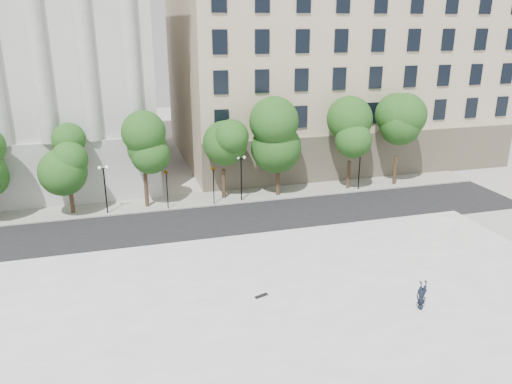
# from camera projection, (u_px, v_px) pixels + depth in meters

# --- Properties ---
(ground) EXTENTS (160.00, 160.00, 0.00)m
(ground) POSITION_uv_depth(u_px,v_px,m) (255.00, 357.00, 25.09)
(ground) COLOR beige
(ground) RESTS_ON ground
(plaza) EXTENTS (44.00, 22.00, 0.45)m
(plaza) POSITION_uv_depth(u_px,v_px,m) (240.00, 321.00, 27.75)
(plaza) COLOR white
(plaza) RESTS_ON ground
(street) EXTENTS (60.00, 8.00, 0.02)m
(street) POSITION_uv_depth(u_px,v_px,m) (196.00, 225.00, 41.49)
(street) COLOR black
(street) RESTS_ON ground
(far_sidewalk) EXTENTS (60.00, 4.00, 0.12)m
(far_sidewalk) POSITION_uv_depth(u_px,v_px,m) (186.00, 201.00, 46.94)
(far_sidewalk) COLOR #A9A69C
(far_sidewalk) RESTS_ON ground
(building_east) EXTENTS (36.00, 26.15, 23.00)m
(building_east) POSITION_uv_depth(u_px,v_px,m) (325.00, 63.00, 62.11)
(building_east) COLOR beige
(building_east) RESTS_ON ground
(traffic_light_west) EXTENTS (0.70, 1.64, 4.14)m
(traffic_light_west) POSITION_uv_depth(u_px,v_px,m) (166.00, 171.00, 43.76)
(traffic_light_west) COLOR black
(traffic_light_west) RESTS_ON ground
(traffic_light_east) EXTENTS (0.41, 1.74, 4.20)m
(traffic_light_east) POSITION_uv_depth(u_px,v_px,m) (213.00, 167.00, 44.83)
(traffic_light_east) COLOR black
(traffic_light_east) RESTS_ON ground
(person_lying) EXTENTS (0.69, 1.79, 0.48)m
(person_lying) POSITION_uv_depth(u_px,v_px,m) (421.00, 305.00, 28.44)
(person_lying) COLOR black
(person_lying) RESTS_ON plaza
(skateboard) EXTENTS (0.86, 0.47, 0.09)m
(skateboard) POSITION_uv_depth(u_px,v_px,m) (261.00, 296.00, 29.80)
(skateboard) COLOR black
(skateboard) RESTS_ON plaza
(street_trees) EXTENTS (45.52, 5.16, 8.11)m
(street_trees) POSITION_uv_depth(u_px,v_px,m) (193.00, 145.00, 44.94)
(street_trees) COLOR #382619
(street_trees) RESTS_ON ground
(lamp_posts) EXTENTS (36.40, 0.28, 4.42)m
(lamp_posts) POSITION_uv_depth(u_px,v_px,m) (178.00, 177.00, 44.54)
(lamp_posts) COLOR black
(lamp_posts) RESTS_ON ground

